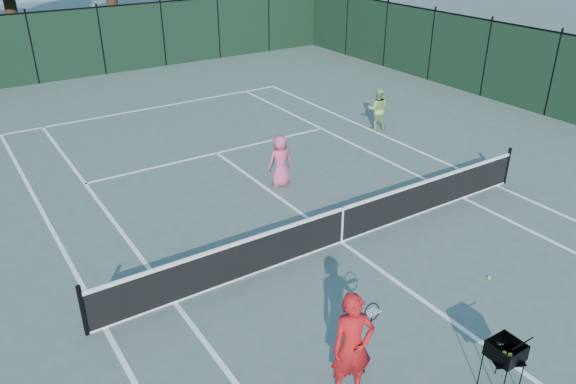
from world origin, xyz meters
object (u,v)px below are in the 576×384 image
ball_hopper (506,351)px  loose_ball_midcourt (489,278)px  player_green (377,109)px  player_pink (280,161)px  coach (352,346)px

ball_hopper → loose_ball_midcourt: 3.18m
player_green → ball_hopper: size_ratio=1.58×
player_pink → ball_hopper: bearing=86.3°
coach → ball_hopper: bearing=-13.8°
player_pink → loose_ball_midcourt: (1.22, -6.18, -0.69)m
player_green → ball_hopper: bearing=92.5°
player_green → loose_ball_midcourt: player_green is taller
coach → player_green: coach is taller
player_pink → ball_hopper: (-1.10, -8.23, 0.05)m
coach → ball_hopper: 2.39m
ball_hopper → loose_ball_midcourt: ball_hopper is taller
loose_ball_midcourt → coach: bearing=-169.4°
coach → ball_hopper: coach is taller
ball_hopper → loose_ball_midcourt: bearing=66.2°
coach → player_pink: bearing=83.3°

